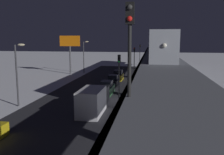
# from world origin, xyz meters

# --- Properties ---
(ground_plane) EXTENTS (240.00, 240.00, 0.00)m
(ground_plane) POSITION_xyz_m (0.00, 0.00, 0.00)
(ground_plane) COLOR white
(avenue_asphalt) EXTENTS (11.00, 82.87, 0.01)m
(avenue_asphalt) POSITION_xyz_m (4.82, 0.00, 0.00)
(avenue_asphalt) COLOR #28282D
(avenue_asphalt) RESTS_ON ground_plane
(elevated_railway) EXTENTS (5.00, 82.87, 5.71)m
(elevated_railway) POSITION_xyz_m (-6.05, -0.00, 4.96)
(elevated_railway) COLOR slate
(elevated_railway) RESTS_ON ground_plane
(subway_train) EXTENTS (2.94, 55.47, 3.40)m
(subway_train) POSITION_xyz_m (-6.14, -19.67, 7.49)
(subway_train) COLOR #999EA8
(subway_train) RESTS_ON elevated_railway
(rail_signal) EXTENTS (0.36, 0.41, 4.00)m
(rail_signal) POSITION_xyz_m (-4.04, 21.89, 8.44)
(rail_signal) COLOR black
(rail_signal) RESTS_ON elevated_railway
(sedan_black) EXTENTS (1.91, 4.07, 1.97)m
(sedan_black) POSITION_xyz_m (1.62, -9.78, 0.78)
(sedan_black) COLOR black
(sedan_black) RESTS_ON ground_plane
(sedan_yellow_2) EXTENTS (1.80, 4.32, 1.97)m
(sedan_yellow_2) POSITION_xyz_m (1.62, -16.44, 0.80)
(sedan_yellow_2) COLOR gold
(sedan_yellow_2) RESTS_ON ground_plane
(sedan_green) EXTENTS (1.80, 4.73, 1.97)m
(sedan_green) POSITION_xyz_m (1.62, -3.56, 0.80)
(sedan_green) COLOR #2D6038
(sedan_green) RESTS_ON ground_plane
(box_truck) EXTENTS (2.40, 7.40, 2.80)m
(box_truck) POSITION_xyz_m (1.42, 5.73, 1.35)
(box_truck) COLOR black
(box_truck) RESTS_ON ground_plane
(traffic_light_near) EXTENTS (0.32, 0.44, 6.40)m
(traffic_light_near) POSITION_xyz_m (-1.28, 4.27, 4.20)
(traffic_light_near) COLOR #2D2D2D
(traffic_light_near) RESTS_ON ground_plane
(traffic_light_mid) EXTENTS (0.32, 0.44, 6.40)m
(traffic_light_mid) POSITION_xyz_m (-1.28, -20.52, 4.20)
(traffic_light_mid) COLOR #2D2D2D
(traffic_light_mid) RESTS_ON ground_plane
(traffic_light_far) EXTENTS (0.32, 0.44, 6.40)m
(traffic_light_far) POSITION_xyz_m (-1.28, -45.30, 4.20)
(traffic_light_far) COLOR #2D2D2D
(traffic_light_far) RESTS_ON ground_plane
(commercial_billboard) EXTENTS (4.80, 0.36, 8.90)m
(commercial_billboard) POSITION_xyz_m (13.90, -23.28, 6.83)
(commercial_billboard) COLOR #4C4C51
(commercial_billboard) RESTS_ON ground_plane
(street_lamp_near) EXTENTS (1.35, 0.44, 7.65)m
(street_lamp_near) POSITION_xyz_m (10.89, 5.00, 4.81)
(street_lamp_near) COLOR #38383D
(street_lamp_near) RESTS_ON ground_plane
(street_lamp_far) EXTENTS (1.35, 0.44, 7.65)m
(street_lamp_far) POSITION_xyz_m (10.89, -25.00, 4.81)
(street_lamp_far) COLOR #38383D
(street_lamp_far) RESTS_ON ground_plane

